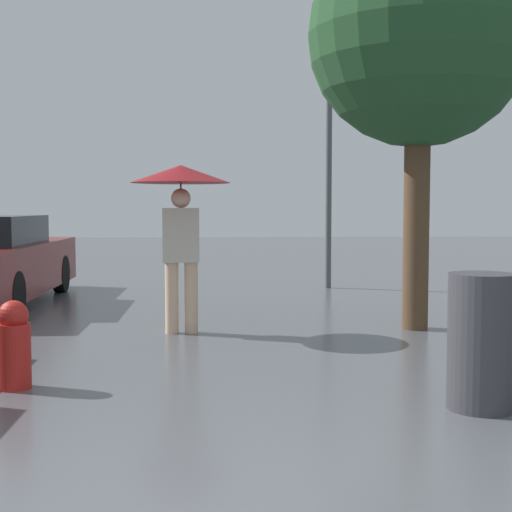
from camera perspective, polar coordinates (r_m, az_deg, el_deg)
The scene contains 5 objects.
pedestrian at distance 7.78m, azimuth -6.03°, elevation 4.65°, with size 1.09×1.09×1.83m.
tree at distance 8.42m, azimuth 12.92°, elevation 16.68°, with size 2.47×2.47×4.52m.
street_lamp at distance 12.28m, azimuth 5.88°, elevation 11.72°, with size 0.27×0.27×4.93m.
trash_bin at distance 5.12m, azimuth 17.58°, elevation -6.54°, with size 0.45×0.45×0.93m.
fire_hydrant at distance 5.75m, azimuth -18.80°, elevation -6.76°, with size 0.25×0.25×0.68m.
Camera 1 is at (0.02, -2.60, 1.38)m, focal length 50.00 mm.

